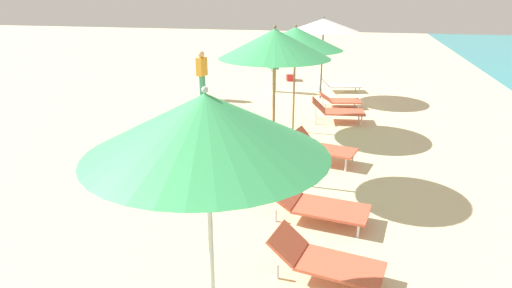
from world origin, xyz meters
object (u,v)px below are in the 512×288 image
object	(u,v)px
lounger_third_shoreside	(322,147)
person_walking_mid	(274,64)
lounger_third_inland	(317,204)
umbrella_fourth	(295,39)
umbrella_second	(206,125)
lounger_farthest_inland	(339,100)
lounger_farthest_shoreside	(338,84)
person_walking_near	(202,70)
umbrella_farthest	(324,25)
cooler_box	(291,76)
umbrella_third	(275,44)
lounger_second_shoreside	(324,260)
lounger_fourth_shoreside	(336,110)

from	to	relation	value
lounger_third_shoreside	person_walking_mid	distance (m)	6.92
lounger_third_inland	umbrella_fourth	bearing A→B (deg)	111.88
umbrella_second	lounger_farthest_inland	distance (m)	10.16
lounger_third_shoreside	lounger_third_inland	world-z (taller)	lounger_third_shoreside
lounger_farthest_shoreside	person_walking_near	world-z (taller)	person_walking_near
umbrella_second	person_walking_near	size ratio (longest dim) A/B	1.66
umbrella_farthest	lounger_farthest_shoreside	world-z (taller)	umbrella_farthest
umbrella_second	lounger_third_shoreside	xyz separation A→B (m)	(0.68, 5.16, -1.96)
umbrella_farthest	person_walking_mid	size ratio (longest dim) A/B	1.63
lounger_farthest_inland	cooler_box	xyz separation A→B (m)	(-2.13, 3.97, -0.07)
umbrella_farthest	cooler_box	world-z (taller)	umbrella_farthest
lounger_third_shoreside	lounger_farthest_shoreside	world-z (taller)	lounger_third_shoreside
umbrella_third	cooler_box	distance (m)	10.33
lounger_third_shoreside	lounger_third_inland	size ratio (longest dim) A/B	0.86
lounger_second_shoreside	umbrella_farthest	world-z (taller)	umbrella_farthest
umbrella_fourth	lounger_farthest_shoreside	bearing A→B (deg)	80.17
lounger_fourth_shoreside	person_walking_near	world-z (taller)	person_walking_near
lounger_third_inland	person_walking_mid	world-z (taller)	person_walking_mid
lounger_third_shoreside	person_walking_near	bearing A→B (deg)	145.63
umbrella_second	cooler_box	world-z (taller)	umbrella_second
lounger_third_shoreside	lounger_fourth_shoreside	distance (m)	3.11
lounger_farthest_inland	lounger_second_shoreside	bearing A→B (deg)	-100.47
lounger_third_shoreside	lounger_fourth_shoreside	world-z (taller)	lounger_third_shoreside
lounger_fourth_shoreside	umbrella_third	bearing A→B (deg)	-108.75
lounger_third_shoreside	lounger_fourth_shoreside	bearing A→B (deg)	101.21
umbrella_fourth	lounger_farthest_inland	distance (m)	3.63
person_walking_mid	lounger_second_shoreside	bearing A→B (deg)	-121.27
umbrella_second	cooler_box	bearing A→B (deg)	95.48
lounger_second_shoreside	person_walking_near	size ratio (longest dim) A/B	0.94
lounger_second_shoreside	cooler_box	distance (m)	12.93
cooler_box	umbrella_farthest	bearing A→B (deg)	-63.37
lounger_second_shoreside	umbrella_farthest	distance (m)	10.07
umbrella_farthest	lounger_farthest_inland	distance (m)	2.50
lounger_third_inland	umbrella_farthest	size ratio (longest dim) A/B	0.62
lounger_third_inland	umbrella_fourth	world-z (taller)	umbrella_fourth
lounger_third_shoreside	umbrella_fourth	distance (m)	2.96
person_walking_near	person_walking_mid	xyz separation A→B (m)	(2.08, 1.66, 0.03)
lounger_fourth_shoreside	umbrella_fourth	bearing A→B (deg)	-139.32
lounger_farthest_shoreside	person_walking_mid	size ratio (longest dim) A/B	1.01
lounger_fourth_shoreside	cooler_box	size ratio (longest dim) A/B	2.46
lounger_fourth_shoreside	lounger_farthest_inland	xyz separation A→B (m)	(-0.01, 1.65, -0.10)
umbrella_second	lounger_farthest_inland	xyz separation A→B (m)	(0.80, 9.91, -2.07)
lounger_farthest_inland	umbrella_farthest	bearing A→B (deg)	110.14
umbrella_farthest	cooler_box	size ratio (longest dim) A/B	4.30
person_walking_mid	lounger_farthest_shoreside	bearing A→B (deg)	-33.08
umbrella_third	lounger_third_inland	distance (m)	2.79
umbrella_farthest	person_walking_near	size ratio (longest dim) A/B	1.67
lounger_third_shoreside	lounger_third_inland	xyz separation A→B (m)	(0.14, -2.50, -0.07)
lounger_second_shoreside	lounger_farthest_inland	bearing A→B (deg)	102.98
umbrella_second	lounger_farthest_shoreside	size ratio (longest dim) A/B	1.60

